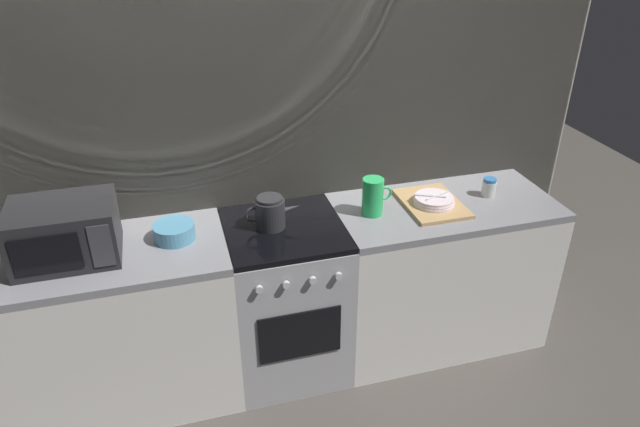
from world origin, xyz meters
TOP-DOWN VIEW (x-y plane):
  - ground_plane at (0.00, 0.00)m, footprint 8.00×8.00m
  - back_wall at (0.00, 0.32)m, footprint 3.60×0.05m
  - counter_left at (-0.90, 0.00)m, footprint 1.20×0.60m
  - stove_unit at (-0.00, -0.00)m, footprint 0.60×0.63m
  - counter_right at (0.90, 0.00)m, footprint 1.20×0.60m
  - microwave at (-1.01, 0.00)m, footprint 0.46×0.35m
  - kettle at (-0.06, 0.02)m, footprint 0.28×0.15m
  - mixing_bowl at (-0.53, 0.04)m, footprint 0.20×0.20m
  - pitcher at (0.48, 0.01)m, footprint 0.16×0.11m
  - dish_pile at (0.82, 0.00)m, footprint 0.30×0.40m
  - spice_jar at (1.17, 0.03)m, footprint 0.08×0.08m

SIDE VIEW (x-z plane):
  - ground_plane at x=0.00m, z-range 0.00..0.00m
  - stove_unit at x=0.00m, z-range 0.00..0.90m
  - counter_left at x=-0.90m, z-range 0.00..0.90m
  - counter_right at x=0.90m, z-range 0.00..0.90m
  - dish_pile at x=0.82m, z-range 0.89..0.96m
  - mixing_bowl at x=-0.53m, z-range 0.90..0.98m
  - spice_jar at x=1.17m, z-range 0.90..1.00m
  - kettle at x=-0.06m, z-range 0.90..1.06m
  - pitcher at x=0.48m, z-range 0.90..1.10m
  - microwave at x=-1.01m, z-range 0.90..1.17m
  - back_wall at x=0.00m, z-range 0.00..2.40m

